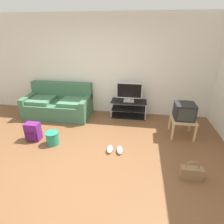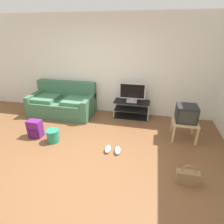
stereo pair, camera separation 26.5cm
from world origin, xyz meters
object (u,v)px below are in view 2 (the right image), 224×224
object	(u,v)px
crt_tv	(186,113)
backpack	(35,129)
cleaning_bucket	(53,135)
flat_tv	(132,93)
sneakers_pair	(113,150)
side_table	(185,124)
handbag	(188,177)
tv_stand	(132,109)
couch	(63,103)

from	to	relation	value
crt_tv	backpack	world-z (taller)	crt_tv
backpack	cleaning_bucket	xyz separation A→B (m)	(0.50, -0.10, -0.05)
flat_tv	sneakers_pair	world-z (taller)	flat_tv
backpack	sneakers_pair	distance (m)	1.88
side_table	backpack	size ratio (longest dim) A/B	1.31
crt_tv	handbag	size ratio (longest dim) A/B	1.20
crt_tv	flat_tv	bearing A→B (deg)	147.74
tv_stand	side_table	bearing A→B (deg)	-33.47
tv_stand	cleaning_bucket	xyz separation A→B (m)	(-1.53, -1.65, -0.08)
crt_tv	backpack	size ratio (longest dim) A/B	1.05
couch	backpack	bearing A→B (deg)	-91.76
flat_tv	crt_tv	bearing A→B (deg)	-32.26
flat_tv	backpack	world-z (taller)	flat_tv
side_table	crt_tv	size ratio (longest dim) A/B	1.25
cleaning_bucket	flat_tv	bearing A→B (deg)	46.75
handbag	cleaning_bucket	xyz separation A→B (m)	(-2.73, 0.61, 0.03)
crt_tv	handbag	xyz separation A→B (m)	(-0.09, -1.42, -0.49)
tv_stand	sneakers_pair	size ratio (longest dim) A/B	2.90
flat_tv	side_table	bearing A→B (deg)	-32.77
couch	side_table	xyz separation A→B (m)	(3.28, -0.64, 0.04)
backpack	cleaning_bucket	size ratio (longest dim) A/B	1.45
side_table	couch	bearing A→B (deg)	168.95
side_table	sneakers_pair	distance (m)	1.72
cleaning_bucket	sneakers_pair	world-z (taller)	cleaning_bucket
couch	tv_stand	xyz separation A→B (m)	(1.99, 0.21, -0.09)
tv_stand	cleaning_bucket	size ratio (longest dim) A/B	3.46
side_table	handbag	world-z (taller)	side_table
couch	cleaning_bucket	distance (m)	1.51
crt_tv	cleaning_bucket	world-z (taller)	crt_tv
tv_stand	crt_tv	world-z (taller)	crt_tv
tv_stand	handbag	xyz separation A→B (m)	(1.20, -2.25, -0.11)
sneakers_pair	crt_tv	bearing A→B (deg)	31.17
couch	tv_stand	bearing A→B (deg)	6.17
couch	side_table	bearing A→B (deg)	-11.05
couch	backpack	distance (m)	1.34
couch	sneakers_pair	bearing A→B (deg)	-39.45
tv_stand	side_table	size ratio (longest dim) A/B	1.82
flat_tv	backpack	distance (m)	2.59
couch	crt_tv	bearing A→B (deg)	-10.78
tv_stand	backpack	distance (m)	2.55
crt_tv	backpack	bearing A→B (deg)	-167.94
couch	side_table	size ratio (longest dim) A/B	3.35
crt_tv	sneakers_pair	xyz separation A→B (m)	(-1.45, -0.88, -0.57)
backpack	handbag	xyz separation A→B (m)	(3.23, -0.71, -0.08)
crt_tv	tv_stand	bearing A→B (deg)	147.03
cleaning_bucket	sneakers_pair	xyz separation A→B (m)	(1.37, -0.07, -0.11)
crt_tv	handbag	distance (m)	1.50
couch	flat_tv	world-z (taller)	flat_tv
side_table	flat_tv	bearing A→B (deg)	147.23
side_table	crt_tv	distance (m)	0.25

